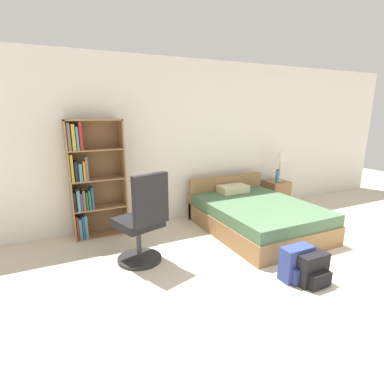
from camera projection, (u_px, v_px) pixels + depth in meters
ground_plane at (358, 325)px, 2.59m from camera, size 14.00×14.00×0.00m
wall_back at (194, 141)px, 5.06m from camera, size 9.00×0.06×2.60m
bookshelf at (90, 180)px, 4.24m from camera, size 0.76×0.29×1.69m
bed at (255, 215)px, 4.63m from camera, size 1.44×1.91×0.70m
office_chair at (143, 223)px, 3.52m from camera, size 0.61×0.67×1.14m
nightstand at (276, 194)px, 5.76m from camera, size 0.40×0.44×0.51m
table_lamp at (280, 157)px, 5.57m from camera, size 0.20×0.20×0.59m
water_bottle at (277, 176)px, 5.55m from camera, size 0.07×0.07×0.25m
backpack_blue at (297, 264)px, 3.26m from camera, size 0.36×0.23×0.38m
backpack_black at (311, 269)px, 3.20m from camera, size 0.34×0.29×0.34m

